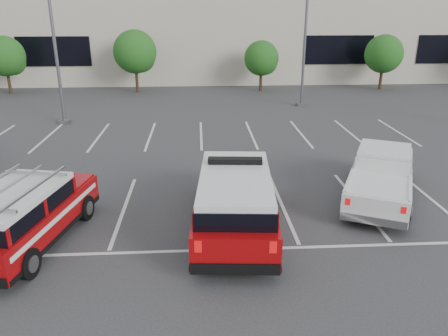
# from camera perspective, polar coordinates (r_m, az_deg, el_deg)

# --- Properties ---
(ground) EXTENTS (120.00, 120.00, 0.00)m
(ground) POSITION_cam_1_polar(r_m,az_deg,el_deg) (15.01, -2.66, -5.11)
(ground) COLOR #323234
(ground) RESTS_ON ground
(stall_markings) EXTENTS (23.00, 15.00, 0.01)m
(stall_markings) POSITION_cam_1_polar(r_m,az_deg,el_deg) (19.17, -2.87, 0.66)
(stall_markings) COLOR silver
(stall_markings) RESTS_ON ground
(convention_building) EXTENTS (60.00, 16.99, 13.20)m
(convention_building) POSITION_cam_1_polar(r_m,az_deg,el_deg) (45.46, -3.18, 18.06)
(convention_building) COLOR #BDB3A0
(convention_building) RESTS_ON ground
(tree_left) EXTENTS (3.07, 3.07, 4.42)m
(tree_left) POSITION_cam_1_polar(r_m,az_deg,el_deg) (38.74, -26.54, 12.78)
(tree_left) COLOR #3F2B19
(tree_left) RESTS_ON ground
(tree_mid_left) EXTENTS (3.37, 3.37, 4.85)m
(tree_mid_left) POSITION_cam_1_polar(r_m,az_deg,el_deg) (36.09, -11.39, 14.48)
(tree_mid_left) COLOR #3F2B19
(tree_mid_left) RESTS_ON ground
(tree_mid_right) EXTENTS (2.77, 2.77, 3.99)m
(tree_mid_right) POSITION_cam_1_polar(r_m,az_deg,el_deg) (36.20, 5.03, 13.95)
(tree_mid_right) COLOR #3F2B19
(tree_mid_right) RESTS_ON ground
(tree_right) EXTENTS (3.07, 3.07, 4.42)m
(tree_right) POSITION_cam_1_polar(r_m,az_deg,el_deg) (38.89, 20.23, 13.66)
(tree_right) COLOR #3F2B19
(tree_right) RESTS_ON ground
(light_pole_left) EXTENTS (0.90, 0.60, 10.24)m
(light_pole_left) POSITION_cam_1_polar(r_m,az_deg,el_deg) (26.78, -21.42, 16.28)
(light_pole_left) COLOR #59595E
(light_pole_left) RESTS_ON ground
(light_pole_mid) EXTENTS (0.90, 0.60, 10.24)m
(light_pole_mid) POSITION_cam_1_polar(r_m,az_deg,el_deg) (30.43, 10.62, 17.59)
(light_pole_mid) COLOR #59595E
(light_pole_mid) RESTS_ON ground
(fire_chief_suv) EXTENTS (2.69, 6.26, 2.15)m
(fire_chief_suv) POSITION_cam_1_polar(r_m,az_deg,el_deg) (13.18, 1.43, -4.64)
(fire_chief_suv) COLOR #8D0608
(fire_chief_suv) RESTS_ON ground
(white_pickup) EXTENTS (4.22, 5.96, 1.74)m
(white_pickup) POSITION_cam_1_polar(r_m,az_deg,el_deg) (16.39, 19.77, -1.46)
(white_pickup) COLOR silver
(white_pickup) RESTS_ON ground
(ladder_suv) EXTENTS (2.99, 5.41, 2.01)m
(ladder_suv) POSITION_cam_1_polar(r_m,az_deg,el_deg) (13.60, -24.51, -6.10)
(ladder_suv) COLOR #8D0608
(ladder_suv) RESTS_ON ground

